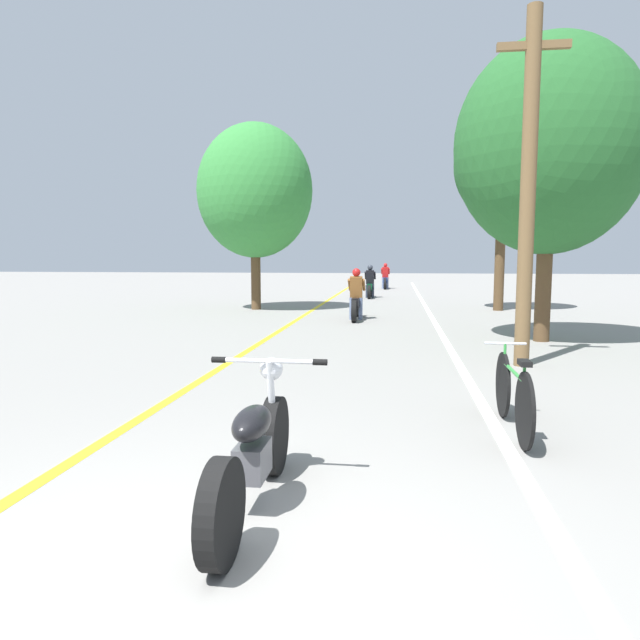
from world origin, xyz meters
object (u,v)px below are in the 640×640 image
Objects in this scene: motorcycle_rider_lead at (356,300)px; bicycle_parked at (513,394)px; roadside_tree_right_near at (549,147)px; roadside_tree_left at (255,191)px; motorcycle_foreground at (254,451)px; motorcycle_rider_mid at (370,285)px; motorcycle_rider_far at (385,279)px; utility_pole at (528,186)px; roadside_tree_right_far at (503,165)px.

motorcycle_rider_lead reaches higher than bicycle_parked.
roadside_tree_right_near is 7.70m from bicycle_parked.
roadside_tree_left reaches higher than motorcycle_foreground.
motorcycle_rider_mid is 7.23m from motorcycle_rider_far.
utility_pole reaches higher than motorcycle_rider_lead.
utility_pole is 2.74× the size of motorcycle_rider_mid.
roadside_tree_right_far reaches higher than motorcycle_foreground.
motorcycle_rider_mid is (-3.17, 15.26, -2.34)m from utility_pole.
motorcycle_rider_far is (0.50, 15.96, -0.01)m from motorcycle_rider_lead.
motorcycle_rider_lead is at bearing -91.79° from motorcycle_rider_far.
roadside_tree_left is 14.59m from bicycle_parked.
utility_pole is 3.08× the size of bicycle_parked.
roadside_tree_right_near is 10.16m from motorcycle_foreground.
roadside_tree_right_near is 6.51m from motorcycle_rider_lead.
roadside_tree_right_far is 3.61× the size of bicycle_parked.
roadside_tree_right_far is at bearing 87.44° from roadside_tree_right_near.
roadside_tree_left is 2.86× the size of motorcycle_rider_far.
roadside_tree_right_far is at bearing 82.44° from utility_pole.
motorcycle_foreground is at bearing -89.53° from motorcycle_rider_mid.
roadside_tree_right_near is 13.52m from motorcycle_rider_mid.
motorcycle_rider_mid is 0.95× the size of motorcycle_rider_far.
bicycle_parked is (2.32, -18.94, -0.16)m from motorcycle_rider_mid.
roadside_tree_left is 3.01× the size of motorcycle_rider_mid.
motorcycle_rider_mid is at bearing 59.61° from roadside_tree_left.
motorcycle_rider_far is (0.35, 28.24, 0.12)m from motorcycle_foreground.
roadside_tree_left is 2.90× the size of motorcycle_rider_lead.
roadside_tree_right_near reaches higher than motorcycle_rider_lead.
utility_pole is 2.64× the size of motorcycle_rider_lead.
roadside_tree_right_near is at bearing 74.20° from bicycle_parked.
motorcycle_rider_mid is at bearing 101.75° from utility_pole.
utility_pole is 2.71× the size of motorcycle_foreground.
bicycle_parked is at bearing -103.07° from utility_pole.
motorcycle_rider_far is (-2.66, 22.48, -2.35)m from utility_pole.
roadside_tree_left is (-6.72, 9.21, 1.04)m from utility_pole.
roadside_tree_right_far is 16.80m from motorcycle_foreground.
roadside_tree_left reaches higher than motorcycle_rider_far.
motorcycle_foreground is 28.24m from motorcycle_rider_far.
roadside_tree_right_near is 1.01× the size of roadside_tree_left.
motorcycle_rider_lead reaches higher than motorcycle_foreground.
motorcycle_rider_mid is 19.08m from bicycle_parked.
utility_pole is at bearing -78.25° from motorcycle_rider_mid.
roadside_tree_right_near reaches higher than motorcycle_rider_mid.
roadside_tree_right_near is at bearing -41.28° from motorcycle_rider_lead.
motorcycle_foreground is at bearing -114.87° from roadside_tree_right_near.
motorcycle_rider_far is (0.52, 7.21, -0.01)m from motorcycle_rider_mid.
utility_pole is 22.75m from motorcycle_rider_far.
motorcycle_rider_mid is at bearing -94.09° from motorcycle_rider_far.
roadside_tree_left is at bearing -175.08° from roadside_tree_right_far.
roadside_tree_right_near is at bearing 70.80° from utility_pole.
bicycle_parked is at bearing -99.07° from roadside_tree_right_far.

